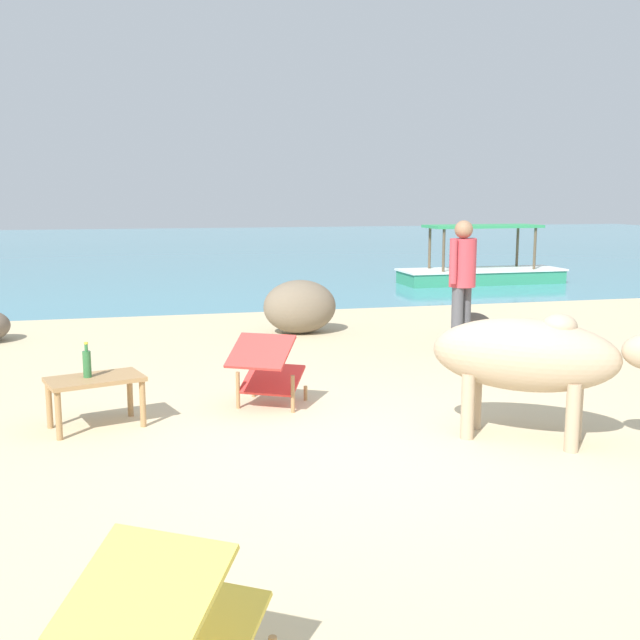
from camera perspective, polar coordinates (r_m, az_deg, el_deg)
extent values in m
cube|color=#CCB78E|center=(5.82, 3.26, -10.06)|extent=(18.00, 14.00, 0.04)
cube|color=teal|center=(27.36, -10.24, 5.19)|extent=(60.00, 36.00, 0.03)
cylinder|color=tan|center=(6.31, 18.76, -6.30)|extent=(0.11, 0.11, 0.53)
cylinder|color=tan|center=(6.02, 18.54, -7.02)|extent=(0.11, 0.11, 0.53)
cylinder|color=tan|center=(6.41, 11.65, -5.74)|extent=(0.11, 0.11, 0.53)
cylinder|color=tan|center=(6.13, 11.09, -6.43)|extent=(0.11, 0.11, 0.53)
ellipsoid|color=tan|center=(6.10, 15.15, -2.55)|extent=(1.48, 1.29, 0.58)
ellipsoid|color=tan|center=(6.03, 17.62, -0.44)|extent=(0.35, 0.35, 0.19)
cube|color=#A37A4C|center=(6.53, -16.64, -4.31)|extent=(0.86, 0.64, 0.04)
cylinder|color=#A37A4C|center=(6.84, -14.16, -5.45)|extent=(0.05, 0.05, 0.39)
cylinder|color=#A37A4C|center=(6.50, -13.24, -6.18)|extent=(0.05, 0.05, 0.39)
cylinder|color=#A37A4C|center=(6.69, -19.78, -6.07)|extent=(0.05, 0.05, 0.39)
cylinder|color=#A37A4C|center=(6.34, -19.14, -6.86)|extent=(0.05, 0.05, 0.39)
cylinder|color=#2D6B38|center=(6.52, -17.19, -3.21)|extent=(0.07, 0.07, 0.22)
cylinder|color=#2D6B38|center=(6.49, -17.25, -2.01)|extent=(0.03, 0.03, 0.06)
cylinder|color=yellow|center=(6.48, -17.27, -1.68)|extent=(0.03, 0.03, 0.02)
cylinder|color=#A37A4C|center=(7.31, -5.04, -5.26)|extent=(0.04, 0.04, 0.14)
cylinder|color=#A37A4C|center=(7.15, -1.10, -5.55)|extent=(0.04, 0.04, 0.14)
cylinder|color=#A37A4C|center=(6.91, -6.22, -5.29)|extent=(0.04, 0.04, 0.34)
cylinder|color=#A37A4C|center=(6.74, -2.07, -5.61)|extent=(0.04, 0.04, 0.34)
cube|color=red|center=(6.99, -3.63, -4.48)|extent=(0.66, 0.63, 0.21)
cube|color=red|center=(6.63, -4.51, -2.37)|extent=(0.68, 0.65, 0.23)
cylinder|color=#A37A4C|center=(3.59, -11.87, -21.86)|extent=(0.04, 0.04, 0.14)
cube|color=#EFD14C|center=(3.23, -9.76, -22.05)|extent=(0.67, 0.64, 0.21)
cube|color=#EFD14C|center=(2.84, -13.19, -19.34)|extent=(0.69, 0.67, 0.23)
cylinder|color=#4C4C51|center=(9.44, 10.89, 0.06)|extent=(0.14, 0.14, 0.82)
cylinder|color=#4C4C51|center=(9.29, 10.31, -0.07)|extent=(0.14, 0.14, 0.82)
cylinder|color=#CC3D47|center=(9.27, 10.73, 4.26)|extent=(0.32, 0.32, 0.58)
cylinder|color=#CC3D47|center=(9.45, 11.41, 4.51)|extent=(0.09, 0.09, 0.52)
cylinder|color=#CC3D47|center=(9.09, 10.04, 4.37)|extent=(0.09, 0.09, 0.52)
sphere|color=#997051|center=(9.25, 10.81, 6.73)|extent=(0.22, 0.22, 0.22)
ellipsoid|color=#6B5B4C|center=(10.37, 11.43, -0.43)|extent=(0.76, 0.81, 0.35)
ellipsoid|color=#756651|center=(10.54, -1.54, 1.01)|extent=(1.03, 0.76, 0.75)
cube|color=#338E66|center=(17.18, 12.06, 3.20)|extent=(3.61, 1.15, 0.28)
cube|color=white|center=(17.17, 12.08, 3.74)|extent=(3.69, 1.20, 0.04)
cylinder|color=brown|center=(17.97, 14.68, 5.34)|extent=(0.06, 0.06, 0.95)
cylinder|color=brown|center=(17.30, 15.92, 5.14)|extent=(0.06, 0.06, 0.95)
cylinder|color=brown|center=(17.03, 8.28, 5.34)|extent=(0.06, 0.06, 0.95)
cylinder|color=brown|center=(16.33, 9.32, 5.14)|extent=(0.06, 0.06, 0.95)
cube|color=#339356|center=(17.10, 12.19, 6.94)|extent=(2.53, 0.97, 0.06)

